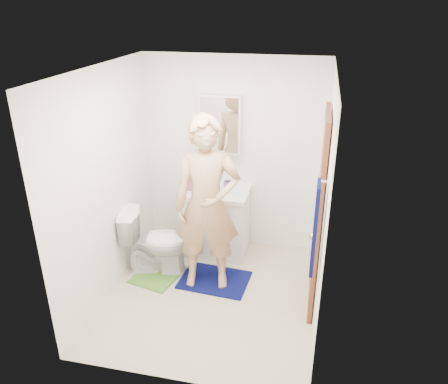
# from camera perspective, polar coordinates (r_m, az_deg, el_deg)

# --- Properties ---
(floor) EXTENTS (2.20, 2.40, 0.02)m
(floor) POSITION_cam_1_polar(r_m,az_deg,el_deg) (4.91, -1.70, -13.32)
(floor) COLOR beige
(floor) RESTS_ON ground
(ceiling) EXTENTS (2.20, 2.40, 0.02)m
(ceiling) POSITION_cam_1_polar(r_m,az_deg,el_deg) (3.94, -2.14, 15.86)
(ceiling) COLOR white
(ceiling) RESTS_ON ground
(wall_back) EXTENTS (2.20, 0.02, 2.40)m
(wall_back) POSITION_cam_1_polar(r_m,az_deg,el_deg) (5.38, 1.25, 4.85)
(wall_back) COLOR white
(wall_back) RESTS_ON ground
(wall_front) EXTENTS (2.20, 0.02, 2.40)m
(wall_front) POSITION_cam_1_polar(r_m,az_deg,el_deg) (3.27, -7.13, -8.94)
(wall_front) COLOR white
(wall_front) RESTS_ON ground
(wall_left) EXTENTS (0.02, 2.40, 2.40)m
(wall_left) POSITION_cam_1_polar(r_m,az_deg,el_deg) (4.67, -15.23, 0.86)
(wall_left) COLOR white
(wall_left) RESTS_ON ground
(wall_right) EXTENTS (0.02, 2.40, 2.40)m
(wall_right) POSITION_cam_1_polar(r_m,az_deg,el_deg) (4.18, 13.04, -1.69)
(wall_right) COLOR white
(wall_right) RESTS_ON ground
(vanity_cabinet) EXTENTS (0.75, 0.55, 0.80)m
(vanity_cabinet) POSITION_cam_1_polar(r_m,az_deg,el_deg) (5.47, -0.97, -3.98)
(vanity_cabinet) COLOR white
(vanity_cabinet) RESTS_ON floor
(countertop) EXTENTS (0.79, 0.59, 0.05)m
(countertop) POSITION_cam_1_polar(r_m,az_deg,el_deg) (5.28, -1.00, 0.09)
(countertop) COLOR white
(countertop) RESTS_ON vanity_cabinet
(sink_basin) EXTENTS (0.40, 0.40, 0.03)m
(sink_basin) POSITION_cam_1_polar(r_m,az_deg,el_deg) (5.28, -1.00, 0.24)
(sink_basin) COLOR white
(sink_basin) RESTS_ON countertop
(faucet) EXTENTS (0.03, 0.03, 0.12)m
(faucet) POSITION_cam_1_polar(r_m,az_deg,el_deg) (5.41, -0.57, 1.67)
(faucet) COLOR silver
(faucet) RESTS_ON countertop
(medicine_cabinet) EXTENTS (0.50, 0.12, 0.70)m
(medicine_cabinet) POSITION_cam_1_polar(r_m,az_deg,el_deg) (5.23, -0.49, 8.86)
(medicine_cabinet) COLOR white
(medicine_cabinet) RESTS_ON wall_back
(mirror_panel) EXTENTS (0.46, 0.01, 0.66)m
(mirror_panel) POSITION_cam_1_polar(r_m,az_deg,el_deg) (5.17, -0.64, 8.68)
(mirror_panel) COLOR white
(mirror_panel) RESTS_ON wall_back
(door) EXTENTS (0.05, 0.80, 2.05)m
(door) POSITION_cam_1_polar(r_m,az_deg,el_deg) (4.39, 12.26, -2.87)
(door) COLOR brown
(door) RESTS_ON ground
(door_knob) EXTENTS (0.07, 0.07, 0.07)m
(door_knob) POSITION_cam_1_polar(r_m,az_deg,el_deg) (4.14, 11.53, -5.71)
(door_knob) COLOR gold
(door_knob) RESTS_ON door
(towel) EXTENTS (0.03, 0.24, 0.80)m
(towel) POSITION_cam_1_polar(r_m,az_deg,el_deg) (3.64, 11.80, -4.69)
(towel) COLOR #080D4E
(towel) RESTS_ON wall_right
(towel_hook) EXTENTS (0.06, 0.02, 0.02)m
(towel_hook) POSITION_cam_1_polar(r_m,az_deg,el_deg) (3.47, 13.03, 1.36)
(towel_hook) COLOR silver
(towel_hook) RESTS_ON wall_right
(toilet) EXTENTS (0.84, 0.58, 0.79)m
(toilet) POSITION_cam_1_polar(r_m,az_deg,el_deg) (5.13, -8.80, -6.39)
(toilet) COLOR white
(toilet) RESTS_ON floor
(bath_mat) EXTENTS (0.80, 0.60, 0.02)m
(bath_mat) POSITION_cam_1_polar(r_m,az_deg,el_deg) (5.10, -1.24, -11.41)
(bath_mat) COLOR #080D4E
(bath_mat) RESTS_ON floor
(green_rug) EXTENTS (0.56, 0.50, 0.02)m
(green_rug) POSITION_cam_1_polar(r_m,az_deg,el_deg) (5.19, -9.11, -11.06)
(green_rug) COLOR #548D2F
(green_rug) RESTS_ON floor
(soap_dispenser) EXTENTS (0.10, 0.10, 0.18)m
(soap_dispenser) POSITION_cam_1_polar(r_m,az_deg,el_deg) (5.24, -4.39, 1.19)
(soap_dispenser) COLOR #AA4F65
(soap_dispenser) RESTS_ON countertop
(toothbrush_cup) EXTENTS (0.13, 0.13, 0.09)m
(toothbrush_cup) POSITION_cam_1_polar(r_m,az_deg,el_deg) (5.29, 0.54, 0.95)
(toothbrush_cup) COLOR #714496
(toothbrush_cup) RESTS_ON countertop
(man) EXTENTS (0.77, 0.58, 1.92)m
(man) POSITION_cam_1_polar(r_m,az_deg,el_deg) (4.57, -2.24, -1.75)
(man) COLOR tan
(man) RESTS_ON bath_mat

